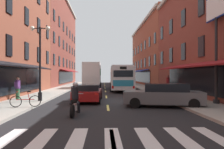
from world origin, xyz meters
TOP-DOWN VIEW (x-y plane):
  - ground_plane at (0.00, 0.00)m, footprint 34.80×80.00m
  - lane_centre_dashes at (0.00, -0.25)m, footprint 0.14×73.90m
  - crosswalk_near at (0.00, -10.00)m, footprint 7.10×2.80m
  - sidewalk_left at (-5.90, 0.00)m, footprint 3.00×80.00m
  - sidewalk_right at (5.90, 0.00)m, footprint 3.00×80.00m
  - billboard_sign at (7.05, -2.85)m, footprint 0.40×2.56m
  - transit_bus at (1.98, 11.80)m, footprint 2.90×11.54m
  - box_truck at (-1.89, 16.03)m, footprint 2.55×7.11m
  - sedan_near at (3.47, -3.33)m, footprint 5.02×2.74m
  - sedan_mid at (-1.93, 27.98)m, footprint 2.11×4.63m
  - sedan_far at (-1.41, -0.30)m, footprint 2.09×4.76m
  - motorcycle_rider at (-1.67, -5.90)m, footprint 0.62×2.07m
  - bicycle_near at (-4.77, -3.96)m, footprint 1.70×0.48m
  - pedestrian_near at (-6.81, 0.22)m, footprint 0.36×0.50m
  - pedestrian_mid at (6.69, 6.56)m, footprint 0.36×0.36m
  - street_lamp_twin at (-4.78, -0.99)m, footprint 1.42×0.32m

SIDE VIEW (x-z plane):
  - ground_plane at x=0.00m, z-range -0.10..0.00m
  - lane_centre_dashes at x=0.00m, z-range 0.00..0.01m
  - crosswalk_near at x=0.00m, z-range 0.00..0.01m
  - sidewalk_left at x=-5.90m, z-range 0.00..0.14m
  - sidewalk_right at x=5.90m, z-range 0.00..0.14m
  - bicycle_near at x=-4.77m, z-range 0.05..0.96m
  - sedan_far at x=-1.41m, z-range 0.03..1.30m
  - motorcycle_rider at x=-1.67m, z-range -0.12..1.54m
  - sedan_mid at x=-1.93m, z-range 0.01..1.45m
  - sedan_near at x=3.47m, z-range 0.01..1.46m
  - pedestrian_near at x=-6.81m, z-range 0.19..1.85m
  - pedestrian_mid at x=6.69m, z-range 0.17..1.98m
  - transit_bus at x=1.98m, z-range 0.08..3.15m
  - box_truck at x=-1.89m, z-range 0.05..3.76m
  - street_lamp_twin at x=-4.78m, z-range 0.43..5.75m
  - billboard_sign at x=7.05m, z-range 1.94..9.07m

